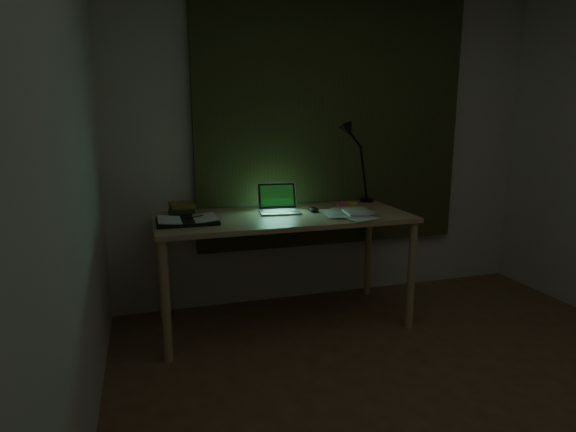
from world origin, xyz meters
name	(u,v)px	position (x,y,z in m)	size (l,w,h in m)	color
wall_back	(331,145)	(0.00, 2.00, 1.25)	(3.50, 0.00, 2.50)	silver
wall_left	(48,194)	(-1.75, 0.00, 1.25)	(0.00, 4.00, 2.50)	silver
curtain	(334,120)	(0.00, 1.96, 1.45)	(2.20, 0.06, 2.00)	#2F371B
desk	(283,270)	(-0.54, 1.53, 0.40)	(1.76, 0.77, 0.80)	tan
laptop	(280,199)	(-0.54, 1.60, 0.91)	(0.28, 0.32, 0.20)	silver
open_textbook	(187,220)	(-1.21, 1.47, 0.82)	(0.39, 0.28, 0.03)	silver
book_stack	(181,208)	(-1.22, 1.75, 0.85)	(0.18, 0.21, 0.08)	silver
loose_papers	(349,213)	(-0.10, 1.41, 0.81)	(0.33, 0.35, 0.02)	white
mouse	(313,210)	(-0.31, 1.56, 0.82)	(0.06, 0.10, 0.04)	black
sticky_yellow	(351,203)	(0.09, 1.77, 0.81)	(0.07, 0.07, 0.02)	yellow
sticky_pink	(343,204)	(0.01, 1.75, 0.81)	(0.08, 0.08, 0.02)	#EF5C75
desk_lamp	(368,164)	(0.25, 1.84, 1.11)	(0.40, 0.31, 0.60)	black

